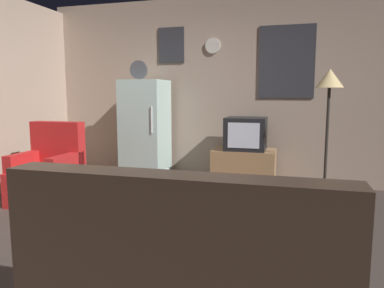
{
  "coord_description": "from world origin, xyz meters",
  "views": [
    {
      "loc": [
        1.17,
        -2.93,
        1.29
      ],
      "look_at": [
        0.1,
        0.9,
        0.75
      ],
      "focal_mm": 34.02,
      "sensor_mm": 36.0,
      "label": 1
    }
  ],
  "objects_px": {
    "book_stack": "(285,191)",
    "crt_tv": "(246,134)",
    "fridge": "(145,132)",
    "couch": "(186,274)",
    "mug_ceramic_white": "(135,180)",
    "standing_lamp": "(329,89)",
    "tv_stand": "(244,169)",
    "wine_glass": "(167,176)",
    "armchair": "(49,174)",
    "coffee_table": "(145,205)",
    "mug_ceramic_tan": "(128,181)"
  },
  "relations": [
    {
      "from": "tv_stand",
      "to": "wine_glass",
      "type": "bearing_deg",
      "value": -108.17
    },
    {
      "from": "fridge",
      "to": "tv_stand",
      "type": "distance_m",
      "value": 1.53
    },
    {
      "from": "fridge",
      "to": "tv_stand",
      "type": "height_order",
      "value": "fridge"
    },
    {
      "from": "armchair",
      "to": "standing_lamp",
      "type": "bearing_deg",
      "value": 14.94
    },
    {
      "from": "fridge",
      "to": "couch",
      "type": "height_order",
      "value": "fridge"
    },
    {
      "from": "standing_lamp",
      "to": "armchair",
      "type": "xyz_separation_m",
      "value": [
        -3.21,
        -0.86,
        -1.02
      ]
    },
    {
      "from": "fridge",
      "to": "standing_lamp",
      "type": "relative_size",
      "value": 1.11
    },
    {
      "from": "crt_tv",
      "to": "book_stack",
      "type": "height_order",
      "value": "crt_tv"
    },
    {
      "from": "wine_glass",
      "to": "couch",
      "type": "height_order",
      "value": "couch"
    },
    {
      "from": "tv_stand",
      "to": "coffee_table",
      "type": "relative_size",
      "value": 1.17
    },
    {
      "from": "crt_tv",
      "to": "couch",
      "type": "relative_size",
      "value": 0.32
    },
    {
      "from": "tv_stand",
      "to": "crt_tv",
      "type": "relative_size",
      "value": 1.56
    },
    {
      "from": "standing_lamp",
      "to": "mug_ceramic_white",
      "type": "distance_m",
      "value": 2.46
    },
    {
      "from": "crt_tv",
      "to": "fridge",
      "type": "bearing_deg",
      "value": -179.45
    },
    {
      "from": "crt_tv",
      "to": "wine_glass",
      "type": "distance_m",
      "value": 1.75
    },
    {
      "from": "coffee_table",
      "to": "armchair",
      "type": "bearing_deg",
      "value": 161.98
    },
    {
      "from": "mug_ceramic_white",
      "to": "mug_ceramic_tan",
      "type": "height_order",
      "value": "same"
    },
    {
      "from": "fridge",
      "to": "book_stack",
      "type": "xyz_separation_m",
      "value": [
        2.0,
        -0.14,
        -0.71
      ]
    },
    {
      "from": "tv_stand",
      "to": "couch",
      "type": "bearing_deg",
      "value": -88.26
    },
    {
      "from": "mug_ceramic_tan",
      "to": "book_stack",
      "type": "height_order",
      "value": "mug_ceramic_tan"
    },
    {
      "from": "book_stack",
      "to": "wine_glass",
      "type": "bearing_deg",
      "value": -126.36
    },
    {
      "from": "coffee_table",
      "to": "mug_ceramic_white",
      "type": "relative_size",
      "value": 8.0
    },
    {
      "from": "tv_stand",
      "to": "standing_lamp",
      "type": "height_order",
      "value": "standing_lamp"
    },
    {
      "from": "crt_tv",
      "to": "mug_ceramic_tan",
      "type": "height_order",
      "value": "crt_tv"
    },
    {
      "from": "fridge",
      "to": "mug_ceramic_white",
      "type": "relative_size",
      "value": 19.67
    },
    {
      "from": "tv_stand",
      "to": "mug_ceramic_white",
      "type": "bearing_deg",
      "value": -115.02
    },
    {
      "from": "wine_glass",
      "to": "armchair",
      "type": "xyz_separation_m",
      "value": [
        -1.65,
        0.39,
        -0.16
      ]
    },
    {
      "from": "crt_tv",
      "to": "armchair",
      "type": "relative_size",
      "value": 0.56
    },
    {
      "from": "coffee_table",
      "to": "armchair",
      "type": "xyz_separation_m",
      "value": [
        -1.45,
        0.47,
        0.13
      ]
    },
    {
      "from": "armchair",
      "to": "couch",
      "type": "bearing_deg",
      "value": -39.23
    },
    {
      "from": "wine_glass",
      "to": "mug_ceramic_white",
      "type": "relative_size",
      "value": 1.67
    },
    {
      "from": "tv_stand",
      "to": "mug_ceramic_tan",
      "type": "height_order",
      "value": "tv_stand"
    },
    {
      "from": "tv_stand",
      "to": "armchair",
      "type": "xyz_separation_m",
      "value": [
        -2.19,
        -1.26,
        0.06
      ]
    },
    {
      "from": "mug_ceramic_tan",
      "to": "armchair",
      "type": "distance_m",
      "value": 1.44
    },
    {
      "from": "mug_ceramic_tan",
      "to": "book_stack",
      "type": "xyz_separation_m",
      "value": [
        1.43,
        1.66,
        -0.42
      ]
    },
    {
      "from": "tv_stand",
      "to": "standing_lamp",
      "type": "distance_m",
      "value": 1.54
    },
    {
      "from": "couch",
      "to": "fridge",
      "type": "bearing_deg",
      "value": 116.43
    },
    {
      "from": "tv_stand",
      "to": "couch",
      "type": "distance_m",
      "value": 3.12
    },
    {
      "from": "book_stack",
      "to": "crt_tv",
      "type": "bearing_deg",
      "value": 164.0
    },
    {
      "from": "book_stack",
      "to": "tv_stand",
      "type": "bearing_deg",
      "value": 164.38
    },
    {
      "from": "wine_glass",
      "to": "couch",
      "type": "bearing_deg",
      "value": -66.74
    },
    {
      "from": "mug_ceramic_white",
      "to": "armchair",
      "type": "distance_m",
      "value": 1.46
    },
    {
      "from": "wine_glass",
      "to": "armchair",
      "type": "relative_size",
      "value": 0.16
    },
    {
      "from": "wine_glass",
      "to": "book_stack",
      "type": "height_order",
      "value": "wine_glass"
    },
    {
      "from": "mug_ceramic_white",
      "to": "standing_lamp",
      "type": "bearing_deg",
      "value": 36.49
    },
    {
      "from": "mug_ceramic_white",
      "to": "book_stack",
      "type": "bearing_deg",
      "value": 49.38
    },
    {
      "from": "tv_stand",
      "to": "coffee_table",
      "type": "xyz_separation_m",
      "value": [
        -0.74,
        -1.73,
        -0.06
      ]
    },
    {
      "from": "fridge",
      "to": "wine_glass",
      "type": "relative_size",
      "value": 11.8
    },
    {
      "from": "crt_tv",
      "to": "armchair",
      "type": "xyz_separation_m",
      "value": [
        -2.2,
        -1.25,
        -0.43
      ]
    },
    {
      "from": "tv_stand",
      "to": "crt_tv",
      "type": "distance_m",
      "value": 0.49
    }
  ]
}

